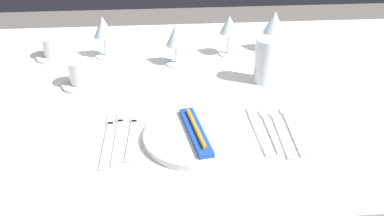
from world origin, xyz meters
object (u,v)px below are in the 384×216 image
Objects in this scene: spoon_tea at (290,125)px; dinner_knife at (259,132)px; wine_glass_right at (229,27)px; coffee_cup_left at (82,72)px; wine_glass_far at (274,24)px; spoon_soup at (268,125)px; fork_outer at (132,134)px; wine_glass_left at (103,29)px; fork_salad at (107,139)px; coffee_cup_right at (55,46)px; fork_inner at (118,136)px; dinner_plate at (196,137)px; spoon_dessert at (278,127)px; drink_tumbler at (265,64)px; toothbrush_package at (196,131)px; wine_glass_centre at (176,38)px.

dinner_knife is at bearing -163.33° from spoon_tea.
wine_glass_right reaches higher than spoon_tea.
wine_glass_far is (0.63, 0.22, 0.05)m from coffee_cup_left.
spoon_soup is at bearing -27.49° from coffee_cup_left.
fork_outer is 1.03× the size of spoon_soup.
wine_glass_right is at bearing -2.04° from wine_glass_left.
fork_salad is 0.55m from coffee_cup_right.
coffee_cup_right reaches higher than fork_outer.
fork_outer is 0.92× the size of fork_salad.
spoon_soup is 2.11× the size of coffee_cup_left.
fork_outer is at bearing 7.62° from fork_inner.
dinner_knife is 1.57× the size of wine_glass_far.
wine_glass_left is 0.42m from wine_glass_right.
dinner_plate is 1.16× the size of spoon_tea.
coffee_cup_right is at bearing 115.94° from fork_inner.
fork_salad is 1.62× the size of wine_glass_far.
drink_tumbler reaches higher than spoon_dessert.
drink_tumbler is (0.04, 0.25, 0.06)m from spoon_soup.
wine_glass_left is 1.01× the size of wine_glass_far.
spoon_dessert is (0.22, 0.04, -0.01)m from dinner_plate.
coffee_cup_right is (-0.65, 0.49, 0.04)m from spoon_dessert.
wine_glass_left is 0.58m from wine_glass_far.
toothbrush_package is 1.48× the size of wine_glass_left.
dinner_knife is at bearing 6.93° from toothbrush_package.
wine_glass_right is at bearing -2.05° from coffee_cup_right.
coffee_cup_left is 0.69× the size of wine_glass_right.
spoon_dessert is at bearing 1.33° from fork_inner.
toothbrush_package is 0.22m from spoon_dessert.
coffee_cup_right is 0.75m from wine_glass_far.
wine_glass_centre reaches higher than dinner_plate.
wine_glass_left is (-0.11, 0.49, 0.10)m from fork_outer.
toothbrush_package is 0.38m from drink_tumbler.
fork_salad is 1.02× the size of spoon_tea.
wine_glass_centre is 0.25m from wine_glass_left.
spoon_dessert is 2.29× the size of coffee_cup_left.
fork_outer is at bearing -146.25° from drink_tumbler.
spoon_dessert is 1.61× the size of wine_glass_centre.
dinner_plate is 0.59m from wine_glass_left.
spoon_dessert is at bearing -94.19° from drink_tumbler.
toothbrush_package is at bearing -8.28° from fork_inner.
dinner_knife is at bearing -40.33° from coffee_cup_right.
dinner_knife is 0.04m from spoon_soup.
coffee_cup_left is at bearing 148.36° from dinner_knife.
dinner_plate is at bearing -8.28° from fork_inner.
wine_glass_far reaches higher than dinner_knife.
wine_glass_far is at bearing 82.24° from spoon_tea.
wine_glass_right is 0.23m from drink_tumbler.
spoon_dessert is 0.82m from coffee_cup_right.
toothbrush_package is at bearing -173.07° from dinner_knife.
wine_glass_far reaches higher than wine_glass_centre.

